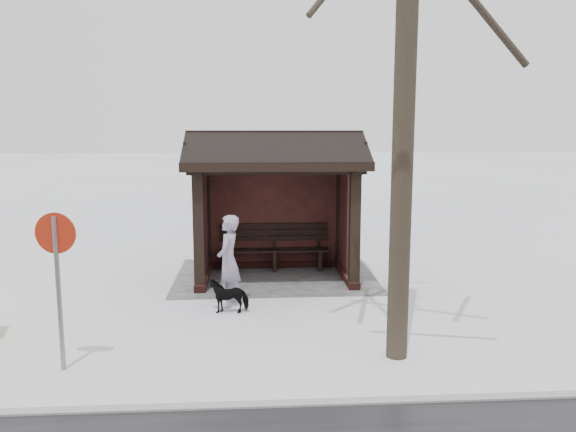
% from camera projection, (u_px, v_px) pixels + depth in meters
% --- Properties ---
extents(ground, '(120.00, 120.00, 0.00)m').
position_uv_depth(ground, '(276.00, 278.00, 11.84)').
color(ground, white).
rests_on(ground, ground).
extents(kerb, '(120.00, 0.15, 0.06)m').
position_uv_depth(kerb, '(296.00, 405.00, 6.42)').
color(kerb, gray).
rests_on(kerb, ground).
extents(trampled_patch, '(4.20, 3.20, 0.02)m').
position_uv_depth(trampled_patch, '(275.00, 275.00, 12.03)').
color(trampled_patch, gray).
rests_on(trampled_patch, ground).
extents(bus_shelter, '(3.60, 2.40, 3.09)m').
position_uv_depth(bus_shelter, '(275.00, 175.00, 11.66)').
color(bus_shelter, '#371714').
rests_on(bus_shelter, ground).
extents(pedestrian, '(0.52, 0.67, 1.64)m').
position_uv_depth(pedestrian, '(228.00, 261.00, 9.90)').
color(pedestrian, gray).
rests_on(pedestrian, ground).
extents(dog, '(0.68, 0.31, 0.57)m').
position_uv_depth(dog, '(229.00, 295.00, 9.66)').
color(dog, black).
rests_on(dog, ground).
extents(road_sign, '(0.53, 0.12, 2.09)m').
position_uv_depth(road_sign, '(57.00, 256.00, 7.15)').
color(road_sign, slate).
rests_on(road_sign, ground).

